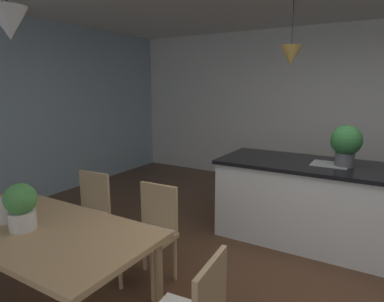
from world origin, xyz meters
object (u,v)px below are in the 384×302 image
(dining_table, at_px, (37,235))
(kitchen_island, at_px, (323,204))
(chair_far_left, at_px, (86,214))
(potted_plant_on_table, at_px, (21,205))
(vase_on_dining_table, at_px, (3,211))
(potted_plant_on_island, at_px, (346,143))
(chair_far_right, at_px, (151,232))

(dining_table, xyz_separation_m, kitchen_island, (1.57, 2.35, -0.21))
(chair_far_left, distance_m, potted_plant_on_table, 1.06)
(chair_far_left, bearing_deg, kitchen_island, 38.06)
(dining_table, relative_size, potted_plant_on_table, 5.49)
(potted_plant_on_table, bearing_deg, kitchen_island, 56.80)
(vase_on_dining_table, bearing_deg, potted_plant_on_table, 1.18)
(potted_plant_on_island, xyz_separation_m, potted_plant_on_table, (-1.76, -2.43, -0.23))
(dining_table, relative_size, chair_far_right, 2.07)
(vase_on_dining_table, bearing_deg, chair_far_right, 53.63)
(chair_far_left, relative_size, vase_on_dining_table, 4.95)
(chair_far_right, distance_m, potted_plant_on_table, 1.07)
(kitchen_island, height_order, potted_plant_on_island, potted_plant_on_island)
(dining_table, height_order, chair_far_left, chair_far_left)
(dining_table, distance_m, vase_on_dining_table, 0.31)
(chair_far_right, xyz_separation_m, vase_on_dining_table, (-0.65, -0.88, 0.36))
(chair_far_right, relative_size, potted_plant_on_table, 2.65)
(kitchen_island, bearing_deg, chair_far_right, -127.02)
(dining_table, bearing_deg, chair_far_left, 117.04)
(chair_far_left, bearing_deg, dining_table, -62.96)
(chair_far_right, xyz_separation_m, potted_plant_on_table, (-0.42, -0.88, 0.45))
(chair_far_left, bearing_deg, vase_on_dining_table, -79.73)
(potted_plant_on_island, height_order, vase_on_dining_table, potted_plant_on_island)
(dining_table, relative_size, vase_on_dining_table, 10.24)
(dining_table, xyz_separation_m, vase_on_dining_table, (-0.25, -0.09, 0.16))
(chair_far_left, xyz_separation_m, potted_plant_on_island, (2.15, 1.55, 0.67))
(potted_plant_on_table, relative_size, vase_on_dining_table, 1.87)
(dining_table, bearing_deg, vase_on_dining_table, -160.98)
(chair_far_right, relative_size, chair_far_left, 1.00)
(potted_plant_on_island, bearing_deg, chair_far_left, -144.18)
(chair_far_right, bearing_deg, kitchen_island, 52.98)
(vase_on_dining_table, bearing_deg, potted_plant_on_island, 50.77)
(kitchen_island, bearing_deg, chair_far_left, -141.94)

